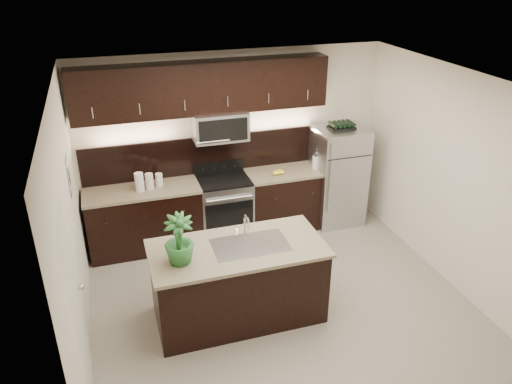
{
  "coord_description": "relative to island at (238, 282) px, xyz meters",
  "views": [
    {
      "loc": [
        -1.77,
        -4.71,
        3.9
      ],
      "look_at": [
        -0.11,
        0.55,
        1.23
      ],
      "focal_mm": 35.0,
      "sensor_mm": 36.0,
      "label": 1
    }
  ],
  "objects": [
    {
      "name": "upper_fixtures",
      "position": [
        0.12,
        1.99,
        1.67
      ],
      "size": [
        3.49,
        0.4,
        1.66
      ],
      "color": "black",
      "rests_on": "counter_run"
    },
    {
      "name": "wine_rack",
      "position": [
        2.1,
        1.78,
        1.11
      ],
      "size": [
        0.38,
        0.24,
        0.09
      ],
      "color": "black",
      "rests_on": "refrigerator"
    },
    {
      "name": "plant",
      "position": [
        -0.65,
        -0.1,
        0.75
      ],
      "size": [
        0.34,
        0.34,
        0.55
      ],
      "primitive_type": "imported",
      "rotation": [
        0.0,
        0.0,
        -0.1
      ],
      "color": "#245B27",
      "rests_on": "island"
    },
    {
      "name": "bananas",
      "position": [
        1.06,
        1.76,
        0.5
      ],
      "size": [
        0.21,
        0.18,
        0.06
      ],
      "primitive_type": "ellipsoid",
      "rotation": [
        0.0,
        0.0,
        0.16
      ],
      "color": "yellow",
      "rests_on": "counter_run"
    },
    {
      "name": "canisters",
      "position": [
        -0.78,
        1.82,
        0.58
      ],
      "size": [
        0.38,
        0.19,
        0.26
      ],
      "rotation": [
        0.0,
        0.0,
        0.28
      ],
      "color": "silver",
      "rests_on": "counter_run"
    },
    {
      "name": "island",
      "position": [
        0.0,
        0.0,
        0.0
      ],
      "size": [
        1.96,
        0.96,
        0.94
      ],
      "color": "black",
      "rests_on": "ground"
    },
    {
      "name": "room_walls",
      "position": [
        0.44,
        0.11,
        1.22
      ],
      "size": [
        4.52,
        4.02,
        2.71
      ],
      "color": "silver",
      "rests_on": "ground"
    },
    {
      "name": "refrigerator",
      "position": [
        2.1,
        1.78,
        0.3
      ],
      "size": [
        0.74,
        0.67,
        1.54
      ],
      "primitive_type": "cube",
      "color": "#B2B2B7",
      "rests_on": "ground"
    },
    {
      "name": "ground",
      "position": [
        0.55,
        0.15,
        -0.47
      ],
      "size": [
        4.5,
        4.5,
        0.0
      ],
      "primitive_type": "plane",
      "color": "gray",
      "rests_on": "ground"
    },
    {
      "name": "counter_run",
      "position": [
        0.1,
        1.84,
        -0.0
      ],
      "size": [
        3.51,
        0.65,
        0.94
      ],
      "color": "black",
      "rests_on": "ground"
    },
    {
      "name": "french_press",
      "position": [
        1.72,
        1.79,
        0.58
      ],
      "size": [
        0.11,
        0.11,
        0.31
      ],
      "rotation": [
        0.0,
        0.0,
        -0.19
      ],
      "color": "silver",
      "rests_on": "counter_run"
    },
    {
      "name": "sink_faucet",
      "position": [
        0.15,
        0.01,
        0.48
      ],
      "size": [
        0.84,
        0.5,
        0.28
      ],
      "color": "silver",
      "rests_on": "island"
    }
  ]
}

